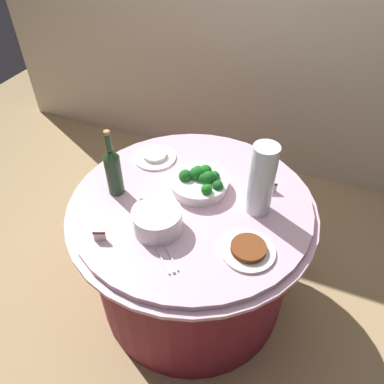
{
  "coord_description": "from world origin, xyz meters",
  "views": [
    {
      "loc": [
        0.48,
        -1.17,
        1.93
      ],
      "look_at": [
        0.0,
        0.0,
        0.79
      ],
      "focal_mm": 35.23,
      "sensor_mm": 36.0,
      "label": 1
    }
  ],
  "objects_px": {
    "plate_stack": "(157,220)",
    "food_plate_stir_fry": "(248,250)",
    "decorative_fruit_vase": "(261,183)",
    "wine_bottle": "(113,170)",
    "label_placard_front": "(99,235)",
    "broccoli_bowl": "(200,182)",
    "label_placard_mid": "(272,187)",
    "food_plate_rice": "(155,157)",
    "serving_tongs": "(167,259)"
  },
  "relations": [
    {
      "from": "plate_stack",
      "to": "food_plate_stir_fry",
      "type": "xyz_separation_m",
      "value": [
        0.39,
        0.02,
        -0.04
      ]
    },
    {
      "from": "plate_stack",
      "to": "decorative_fruit_vase",
      "type": "bearing_deg",
      "value": 37.03
    },
    {
      "from": "wine_bottle",
      "to": "label_placard_front",
      "type": "distance_m",
      "value": 0.32
    },
    {
      "from": "broccoli_bowl",
      "to": "food_plate_stir_fry",
      "type": "height_order",
      "value": "broccoli_bowl"
    },
    {
      "from": "label_placard_mid",
      "to": "label_placard_front",
      "type": "bearing_deg",
      "value": -136.05
    },
    {
      "from": "food_plate_stir_fry",
      "to": "label_placard_mid",
      "type": "xyz_separation_m",
      "value": [
        0.0,
        0.39,
        0.02
      ]
    },
    {
      "from": "wine_bottle",
      "to": "food_plate_stir_fry",
      "type": "distance_m",
      "value": 0.69
    },
    {
      "from": "decorative_fruit_vase",
      "to": "food_plate_stir_fry",
      "type": "distance_m",
      "value": 0.29
    },
    {
      "from": "food_plate_rice",
      "to": "plate_stack",
      "type": "bearing_deg",
      "value": -62.29
    },
    {
      "from": "wine_bottle",
      "to": "decorative_fruit_vase",
      "type": "xyz_separation_m",
      "value": [
        0.64,
        0.14,
        0.02
      ]
    },
    {
      "from": "food_plate_rice",
      "to": "wine_bottle",
      "type": "bearing_deg",
      "value": -99.67
    },
    {
      "from": "serving_tongs",
      "to": "label_placard_front",
      "type": "relative_size",
      "value": 2.68
    },
    {
      "from": "broccoli_bowl",
      "to": "label_placard_front",
      "type": "relative_size",
      "value": 5.09
    },
    {
      "from": "plate_stack",
      "to": "label_placard_mid",
      "type": "xyz_separation_m",
      "value": [
        0.39,
        0.41,
        -0.02
      ]
    },
    {
      "from": "label_placard_mid",
      "to": "serving_tongs",
      "type": "bearing_deg",
      "value": -117.63
    },
    {
      "from": "label_placard_front",
      "to": "food_plate_stir_fry",
      "type": "bearing_deg",
      "value": 16.24
    },
    {
      "from": "broccoli_bowl",
      "to": "decorative_fruit_vase",
      "type": "height_order",
      "value": "decorative_fruit_vase"
    },
    {
      "from": "food_plate_stir_fry",
      "to": "label_placard_mid",
      "type": "bearing_deg",
      "value": 89.94
    },
    {
      "from": "decorative_fruit_vase",
      "to": "plate_stack",
      "type": "bearing_deg",
      "value": -142.97
    },
    {
      "from": "label_placard_front",
      "to": "food_plate_rice",
      "type": "bearing_deg",
      "value": 93.89
    },
    {
      "from": "broccoli_bowl",
      "to": "food_plate_stir_fry",
      "type": "distance_m",
      "value": 0.42
    },
    {
      "from": "serving_tongs",
      "to": "label_placard_mid",
      "type": "height_order",
      "value": "label_placard_mid"
    },
    {
      "from": "broccoli_bowl",
      "to": "label_placard_mid",
      "type": "distance_m",
      "value": 0.34
    },
    {
      "from": "food_plate_rice",
      "to": "label_placard_mid",
      "type": "bearing_deg",
      "value": -2.42
    },
    {
      "from": "decorative_fruit_vase",
      "to": "food_plate_rice",
      "type": "xyz_separation_m",
      "value": [
        -0.59,
        0.16,
        -0.14
      ]
    },
    {
      "from": "serving_tongs",
      "to": "label_placard_front",
      "type": "xyz_separation_m",
      "value": [
        -0.29,
        -0.01,
        0.03
      ]
    },
    {
      "from": "wine_bottle",
      "to": "label_placard_mid",
      "type": "distance_m",
      "value": 0.73
    },
    {
      "from": "decorative_fruit_vase",
      "to": "label_placard_mid",
      "type": "xyz_separation_m",
      "value": [
        0.03,
        0.14,
        -0.12
      ]
    },
    {
      "from": "decorative_fruit_vase",
      "to": "serving_tongs",
      "type": "distance_m",
      "value": 0.5
    },
    {
      "from": "serving_tongs",
      "to": "label_placard_mid",
      "type": "bearing_deg",
      "value": 62.37
    },
    {
      "from": "label_placard_mid",
      "to": "plate_stack",
      "type": "bearing_deg",
      "value": -133.57
    },
    {
      "from": "broccoli_bowl",
      "to": "label_placard_mid",
      "type": "xyz_separation_m",
      "value": [
        0.32,
        0.11,
        -0.01
      ]
    },
    {
      "from": "broccoli_bowl",
      "to": "food_plate_stir_fry",
      "type": "bearing_deg",
      "value": -41.7
    },
    {
      "from": "serving_tongs",
      "to": "food_plate_rice",
      "type": "height_order",
      "value": "food_plate_rice"
    },
    {
      "from": "plate_stack",
      "to": "decorative_fruit_vase",
      "type": "relative_size",
      "value": 0.62
    },
    {
      "from": "food_plate_stir_fry",
      "to": "food_plate_rice",
      "type": "relative_size",
      "value": 1.0
    },
    {
      "from": "label_placard_mid",
      "to": "decorative_fruit_vase",
      "type": "bearing_deg",
      "value": -102.2
    },
    {
      "from": "decorative_fruit_vase",
      "to": "label_placard_mid",
      "type": "distance_m",
      "value": 0.19
    },
    {
      "from": "broccoli_bowl",
      "to": "food_plate_rice",
      "type": "distance_m",
      "value": 0.34
    },
    {
      "from": "serving_tongs",
      "to": "plate_stack",
      "type": "bearing_deg",
      "value": 127.72
    },
    {
      "from": "decorative_fruit_vase",
      "to": "label_placard_front",
      "type": "distance_m",
      "value": 0.7
    },
    {
      "from": "label_placard_mid",
      "to": "wine_bottle",
      "type": "bearing_deg",
      "value": -157.8
    },
    {
      "from": "wine_bottle",
      "to": "label_placard_front",
      "type": "bearing_deg",
      "value": -72.33
    },
    {
      "from": "plate_stack",
      "to": "label_placard_front",
      "type": "xyz_separation_m",
      "value": [
        -0.19,
        -0.15,
        -0.02
      ]
    },
    {
      "from": "plate_stack",
      "to": "wine_bottle",
      "type": "relative_size",
      "value": 0.62
    },
    {
      "from": "decorative_fruit_vase",
      "to": "label_placard_front",
      "type": "xyz_separation_m",
      "value": [
        -0.55,
        -0.42,
        -0.12
      ]
    },
    {
      "from": "decorative_fruit_vase",
      "to": "wine_bottle",
      "type": "bearing_deg",
      "value": -168.08
    },
    {
      "from": "food_plate_stir_fry",
      "to": "label_placard_front",
      "type": "xyz_separation_m",
      "value": [
        -0.58,
        -0.17,
        0.02
      ]
    },
    {
      "from": "label_placard_mid",
      "to": "broccoli_bowl",
      "type": "bearing_deg",
      "value": -160.91
    },
    {
      "from": "plate_stack",
      "to": "serving_tongs",
      "type": "relative_size",
      "value": 1.43
    }
  ]
}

